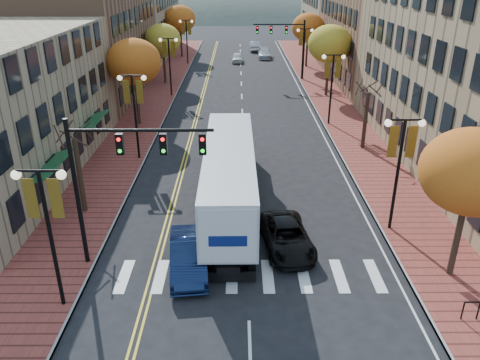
{
  "coord_description": "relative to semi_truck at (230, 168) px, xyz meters",
  "views": [
    {
      "loc": [
        -0.42,
        -15.19,
        12.54
      ],
      "look_at": [
        -0.31,
        7.54,
        2.2
      ],
      "focal_mm": 35.0,
      "sensor_mm": 36.0,
      "label": 1
    }
  ],
  "objects": [
    {
      "name": "lamp_right_b",
      "position": [
        8.39,
        15.1,
        1.98
      ],
      "size": [
        1.96,
        0.36,
        6.05
      ],
      "color": "black",
      "rests_on": "ground"
    },
    {
      "name": "sidewalk_right",
      "position": [
        9.89,
        23.6,
        -2.24
      ],
      "size": [
        4.0,
        85.0,
        0.15
      ],
      "primitive_type": "cube",
      "color": "brown",
      "rests_on": "ground"
    },
    {
      "name": "semi_truck",
      "position": [
        0.0,
        0.0,
        0.0
      ],
      "size": [
        2.66,
        15.87,
        3.96
      ],
      "rotation": [
        0.0,
        0.0,
        0.01
      ],
      "color": "black",
      "rests_on": "ground"
    },
    {
      "name": "lamp_left_c",
      "position": [
        -6.61,
        25.1,
        1.98
      ],
      "size": [
        1.96,
        0.36,
        6.05
      ],
      "color": "black",
      "rests_on": "ground"
    },
    {
      "name": "black_suv",
      "position": [
        2.84,
        -4.61,
        -1.66
      ],
      "size": [
        2.68,
        4.91,
        1.31
      ],
      "primitive_type": "imported",
      "rotation": [
        0.0,
        0.0,
        0.11
      ],
      "color": "black",
      "rests_on": "ground"
    },
    {
      "name": "building_left_mid",
      "position": [
        -16.11,
        27.1,
        3.18
      ],
      "size": [
        12.0,
        24.0,
        11.0
      ],
      "primitive_type": "cube",
      "color": "brown",
      "rests_on": "ground"
    },
    {
      "name": "tree_left_d",
      "position": [
        -8.11,
        49.1,
        3.29
      ],
      "size": [
        4.61,
        4.61,
        7.42
      ],
      "color": "#382619",
      "rests_on": "sidewalk_left"
    },
    {
      "name": "lamp_left_a",
      "position": [
        -6.61,
        -8.9,
        1.98
      ],
      "size": [
        1.96,
        0.36,
        6.05
      ],
      "color": "black",
      "rests_on": "ground"
    },
    {
      "name": "tree_right_c",
      "position": [
        9.89,
        25.1,
        3.13
      ],
      "size": [
        4.48,
        4.48,
        7.21
      ],
      "color": "#382619",
      "rests_on": "sidewalk_right"
    },
    {
      "name": "tree_right_b",
      "position": [
        9.89,
        9.1,
        -0.07
      ],
      "size": [
        0.28,
        0.28,
        4.2
      ],
      "color": "#382619",
      "rests_on": "sidewalk_right"
    },
    {
      "name": "building_left_far",
      "position": [
        -16.11,
        52.1,
        2.43
      ],
      "size": [
        12.0,
        26.0,
        9.5
      ],
      "primitive_type": "cube",
      "color": "#9E8966",
      "rests_on": "ground"
    },
    {
      "name": "traffic_mast_far",
      "position": [
        6.37,
        33.1,
        2.61
      ],
      "size": [
        6.1,
        0.34,
        7.0
      ],
      "color": "black",
      "rests_on": "ground"
    },
    {
      "name": "car_far_white",
      "position": [
        0.39,
        44.97,
        -1.66
      ],
      "size": [
        1.56,
        3.84,
        1.31
      ],
      "primitive_type": "imported",
      "rotation": [
        0.0,
        0.0,
        0.01
      ],
      "color": "silver",
      "rests_on": "ground"
    },
    {
      "name": "sidewalk_left",
      "position": [
        -8.11,
        23.6,
        -2.24
      ],
      "size": [
        4.0,
        85.0,
        0.15
      ],
      "primitive_type": "cube",
      "color": "brown",
      "rests_on": "ground"
    },
    {
      "name": "car_far_silver",
      "position": [
        4.55,
        48.34,
        -1.63
      ],
      "size": [
        2.14,
        4.82,
        1.38
      ],
      "primitive_type": "imported",
      "rotation": [
        0.0,
        0.0,
        -0.04
      ],
      "color": "#B8B8C0",
      "rests_on": "ground"
    },
    {
      "name": "ground",
      "position": [
        0.89,
        -8.9,
        -2.32
      ],
      "size": [
        200.0,
        200.0,
        0.0
      ],
      "primitive_type": "plane",
      "color": "black",
      "rests_on": "ground"
    },
    {
      "name": "tree_left_b",
      "position": [
        -8.11,
        15.1,
        3.13
      ],
      "size": [
        4.48,
        4.48,
        7.21
      ],
      "color": "#382619",
      "rests_on": "sidewalk_left"
    },
    {
      "name": "lamp_left_d",
      "position": [
        -6.61,
        43.1,
        1.98
      ],
      "size": [
        1.96,
        0.36,
        6.05
      ],
      "color": "black",
      "rests_on": "ground"
    },
    {
      "name": "tree_right_a",
      "position": [
        9.89,
        -6.9,
        2.74
      ],
      "size": [
        4.16,
        4.16,
        6.69
      ],
      "color": "#382619",
      "rests_on": "sidewalk_right"
    },
    {
      "name": "lamp_right_c",
      "position": [
        8.39,
        33.1,
        1.98
      ],
      "size": [
        1.96,
        0.36,
        6.05
      ],
      "color": "black",
      "rests_on": "ground"
    },
    {
      "name": "navy_sedan",
      "position": [
        -1.77,
        -6.36,
        -1.56
      ],
      "size": [
        2.08,
        4.71,
        1.5
      ],
      "primitive_type": "imported",
      "rotation": [
        0.0,
        0.0,
        0.11
      ],
      "color": "#0E1938",
      "rests_on": "ground"
    },
    {
      "name": "tree_left_a",
      "position": [
        -8.11,
        -0.9,
        -0.07
      ],
      "size": [
        0.28,
        0.28,
        4.2
      ],
      "color": "#382619",
      "rests_on": "sidewalk_left"
    },
    {
      "name": "tree_left_c",
      "position": [
        -8.11,
        31.1,
        2.74
      ],
      "size": [
        4.16,
        4.16,
        6.69
      ],
      "color": "#382619",
      "rests_on": "sidewalk_left"
    },
    {
      "name": "traffic_mast_near",
      "position": [
        -4.59,
        -5.9,
        2.61
      ],
      "size": [
        6.1,
        0.35,
        7.0
      ],
      "color": "black",
      "rests_on": "ground"
    },
    {
      "name": "lamp_left_b",
      "position": [
        -6.61,
        7.1,
        1.98
      ],
      "size": [
        1.96,
        0.36,
        6.05
      ],
      "color": "black",
      "rests_on": "ground"
    },
    {
      "name": "car_far_oncoming",
      "position": [
        3.21,
        55.17,
        -1.57
      ],
      "size": [
        1.82,
        4.58,
        1.48
      ],
      "primitive_type": "imported",
      "rotation": [
        0.0,
        0.0,
        3.2
      ],
      "color": "#B8B8C0",
      "rests_on": "ground"
    },
    {
      "name": "tree_right_d",
      "position": [
        9.89,
        41.1,
        2.97
      ],
      "size": [
        4.35,
        4.35,
        7.0
      ],
      "color": "#382619",
      "rests_on": "sidewalk_right"
    },
    {
      "name": "building_right_mid",
      "position": [
        19.39,
        33.1,
        2.68
      ],
      "size": [
        15.0,
        24.0,
        10.0
      ],
      "primitive_type": "cube",
      "color": "brown",
      "rests_on": "ground"
    },
    {
      "name": "lamp_right_a",
      "position": [
        8.39,
        -2.9,
        1.98
      ],
      "size": [
        1.96,
        0.36,
        6.05
      ],
      "color": "black",
      "rests_on": "ground"
    },
    {
      "name": "building_right_far",
      "position": [
        19.39,
        55.1,
        3.18
      ],
      "size": [
        15.0,
        20.0,
        11.0
      ],
      "primitive_type": "cube",
      "color": "#9E8966",
      "rests_on": "ground"
    }
  ]
}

